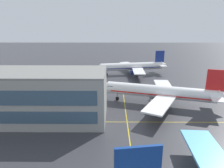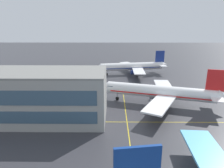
# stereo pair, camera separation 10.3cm
# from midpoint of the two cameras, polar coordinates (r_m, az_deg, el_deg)

# --- Properties ---
(airliner_second_row) EXTENTS (39.18, 33.43, 12.40)m
(airliner_second_row) POSITION_cam_midpoint_polar(r_m,az_deg,el_deg) (65.68, 13.56, -2.21)
(airliner_second_row) COLOR white
(airliner_second_row) RESTS_ON ground
(airliner_third_row) EXTENTS (38.20, 32.50, 11.92)m
(airliner_third_row) POSITION_cam_midpoint_polar(r_m,az_deg,el_deg) (105.75, 5.83, 4.95)
(airliner_third_row) COLOR white
(airliner_third_row) RESTS_ON ground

